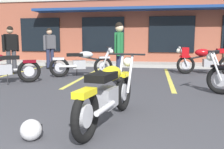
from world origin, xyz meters
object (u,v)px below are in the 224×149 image
object	(u,v)px
motorcycle_black_cruiser	(203,59)
person_in_shorts_foreground	(50,46)
motorcycle_blue_standard	(82,63)
person_by_back_row	(119,49)
helmet_on_pavement	(31,130)
motorcycle_foreground_classic	(109,92)
person_in_black_shirt	(11,47)
motorcycle_red_sportbike	(0,67)

from	to	relation	value
motorcycle_black_cruiser	person_in_shorts_foreground	xyz separation A→B (m)	(-5.97, 0.60, 0.42)
motorcycle_blue_standard	person_by_back_row	xyz separation A→B (m)	(1.39, -1.15, 0.49)
motorcycle_blue_standard	helmet_on_pavement	xyz separation A→B (m)	(0.88, -5.20, -0.33)
motorcycle_black_cruiser	person_in_shorts_foreground	distance (m)	6.01
motorcycle_foreground_classic	motorcycle_black_cruiser	size ratio (longest dim) A/B	0.99
motorcycle_blue_standard	person_in_black_shirt	distance (m)	2.68
motorcycle_foreground_classic	motorcycle_red_sportbike	xyz separation A→B (m)	(-3.51, 2.69, 0.00)
motorcycle_foreground_classic	motorcycle_red_sportbike	distance (m)	4.42
person_in_black_shirt	helmet_on_pavement	size ratio (longest dim) A/B	6.44
motorcycle_blue_standard	person_in_black_shirt	xyz separation A→B (m)	(-2.63, 0.15, 0.49)
helmet_on_pavement	person_in_black_shirt	bearing A→B (deg)	123.21
motorcycle_foreground_classic	motorcycle_red_sportbike	world-z (taller)	same
motorcycle_black_cruiser	motorcycle_blue_standard	bearing A→B (deg)	-162.39
motorcycle_black_cruiser	helmet_on_pavement	xyz separation A→B (m)	(-3.15, -6.48, -0.40)
person_by_back_row	person_in_black_shirt	bearing A→B (deg)	162.03
motorcycle_red_sportbike	motorcycle_blue_standard	size ratio (longest dim) A/B	0.95
motorcycle_black_cruiser	motorcycle_blue_standard	size ratio (longest dim) A/B	1.05
motorcycle_blue_standard	person_in_shorts_foreground	world-z (taller)	person_in_shorts_foreground
motorcycle_blue_standard	person_in_black_shirt	size ratio (longest dim) A/B	1.20
motorcycle_blue_standard	person_in_shorts_foreground	size ratio (longest dim) A/B	1.20
motorcycle_red_sportbike	person_in_black_shirt	xyz separation A→B (m)	(-0.81, 1.87, 0.49)
motorcycle_black_cruiser	person_by_back_row	xyz separation A→B (m)	(-2.65, -2.43, 0.42)
motorcycle_black_cruiser	helmet_on_pavement	world-z (taller)	motorcycle_black_cruiser
motorcycle_black_cruiser	helmet_on_pavement	size ratio (longest dim) A/B	8.11
motorcycle_red_sportbike	person_in_black_shirt	bearing A→B (deg)	113.38
motorcycle_red_sportbike	person_by_back_row	xyz separation A→B (m)	(3.20, 0.57, 0.49)
person_by_back_row	helmet_on_pavement	distance (m)	4.17
motorcycle_red_sportbike	helmet_on_pavement	world-z (taller)	motorcycle_red_sportbike
motorcycle_red_sportbike	motorcycle_blue_standard	bearing A→B (deg)	43.41
person_in_shorts_foreground	helmet_on_pavement	size ratio (longest dim) A/B	6.44
motorcycle_red_sportbike	helmet_on_pavement	size ratio (longest dim) A/B	7.34
motorcycle_red_sportbike	motorcycle_black_cruiser	distance (m)	6.57
motorcycle_red_sportbike	person_in_shorts_foreground	world-z (taller)	person_in_shorts_foreground
motorcycle_black_cruiser	person_by_back_row	distance (m)	3.62
person_in_shorts_foreground	person_by_back_row	size ratio (longest dim) A/B	1.00
helmet_on_pavement	motorcycle_red_sportbike	bearing A→B (deg)	127.74
motorcycle_blue_standard	helmet_on_pavement	size ratio (longest dim) A/B	7.73
person_in_black_shirt	person_by_back_row	bearing A→B (deg)	-17.97
motorcycle_black_cruiser	person_in_black_shirt	xyz separation A→B (m)	(-6.66, -1.13, 0.42)
motorcycle_blue_standard	person_by_back_row	world-z (taller)	person_by_back_row
motorcycle_foreground_classic	person_in_black_shirt	size ratio (longest dim) A/B	1.25
person_in_black_shirt	helmet_on_pavement	xyz separation A→B (m)	(3.51, -5.36, -0.82)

